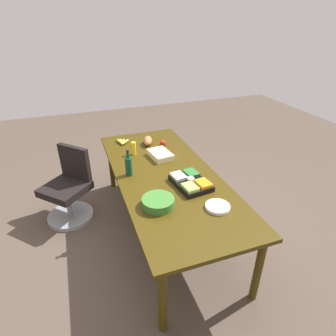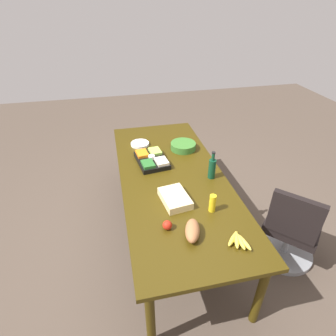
{
  "view_description": "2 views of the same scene",
  "coord_description": "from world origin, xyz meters",
  "px_view_note": "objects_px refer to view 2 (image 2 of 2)",
  "views": [
    {
      "loc": [
        -2.46,
        0.86,
        2.27
      ],
      "look_at": [
        0.05,
        -0.04,
        0.8
      ],
      "focal_mm": 29.82,
      "sensor_mm": 36.0,
      "label": 1
    },
    {
      "loc": [
        2.22,
        -0.54,
        2.34
      ],
      "look_at": [
        -0.1,
        -0.02,
        0.79
      ],
      "focal_mm": 29.28,
      "sensor_mm": 36.0,
      "label": 2
    }
  ],
  "objects_px": {
    "paper_plate_stack": "(140,144)",
    "mustard_bottle": "(212,203)",
    "salad_bowl": "(183,146)",
    "veggie_tray": "(152,160)",
    "office_chair": "(290,233)",
    "bread_loaf": "(192,231)",
    "banana_bunch": "(238,240)",
    "wine_bottle": "(212,168)",
    "apple_red": "(167,225)",
    "conference_table": "(172,181)",
    "sheet_cake": "(175,198)"
  },
  "relations": [
    {
      "from": "banana_bunch",
      "to": "veggie_tray",
      "type": "distance_m",
      "value": 1.34
    },
    {
      "from": "banana_bunch",
      "to": "wine_bottle",
      "type": "bearing_deg",
      "value": 173.46
    },
    {
      "from": "paper_plate_stack",
      "to": "mustard_bottle",
      "type": "bearing_deg",
      "value": 18.64
    },
    {
      "from": "office_chair",
      "to": "conference_table",
      "type": "bearing_deg",
      "value": -121.26
    },
    {
      "from": "conference_table",
      "to": "bread_loaf",
      "type": "distance_m",
      "value": 0.82
    },
    {
      "from": "wine_bottle",
      "to": "paper_plate_stack",
      "type": "relative_size",
      "value": 1.33
    },
    {
      "from": "conference_table",
      "to": "salad_bowl",
      "type": "height_order",
      "value": "salad_bowl"
    },
    {
      "from": "banana_bunch",
      "to": "mustard_bottle",
      "type": "distance_m",
      "value": 0.39
    },
    {
      "from": "mustard_bottle",
      "to": "veggie_tray",
      "type": "xyz_separation_m",
      "value": [
        -0.88,
        -0.37,
        -0.04
      ]
    },
    {
      "from": "office_chair",
      "to": "wine_bottle",
      "type": "xyz_separation_m",
      "value": [
        -0.52,
        -0.66,
        0.52
      ]
    },
    {
      "from": "salad_bowl",
      "to": "paper_plate_stack",
      "type": "xyz_separation_m",
      "value": [
        -0.21,
        -0.49,
        -0.02
      ]
    },
    {
      "from": "bread_loaf",
      "to": "veggie_tray",
      "type": "relative_size",
      "value": 0.53
    },
    {
      "from": "office_chair",
      "to": "bread_loaf",
      "type": "height_order",
      "value": "office_chair"
    },
    {
      "from": "office_chair",
      "to": "salad_bowl",
      "type": "xyz_separation_m",
      "value": [
        -1.15,
        -0.78,
        0.44
      ]
    },
    {
      "from": "apple_red",
      "to": "banana_bunch",
      "type": "height_order",
      "value": "apple_red"
    },
    {
      "from": "bread_loaf",
      "to": "wine_bottle",
      "type": "height_order",
      "value": "wine_bottle"
    },
    {
      "from": "wine_bottle",
      "to": "paper_plate_stack",
      "type": "height_order",
      "value": "wine_bottle"
    },
    {
      "from": "apple_red",
      "to": "paper_plate_stack",
      "type": "distance_m",
      "value": 1.44
    },
    {
      "from": "salad_bowl",
      "to": "veggie_tray",
      "type": "height_order",
      "value": "veggie_tray"
    },
    {
      "from": "office_chair",
      "to": "bread_loaf",
      "type": "bearing_deg",
      "value": -80.26
    },
    {
      "from": "salad_bowl",
      "to": "apple_red",
      "type": "relative_size",
      "value": 3.88
    },
    {
      "from": "salad_bowl",
      "to": "veggie_tray",
      "type": "distance_m",
      "value": 0.47
    },
    {
      "from": "conference_table",
      "to": "office_chair",
      "type": "height_order",
      "value": "office_chair"
    },
    {
      "from": "salad_bowl",
      "to": "paper_plate_stack",
      "type": "relative_size",
      "value": 1.34
    },
    {
      "from": "salad_bowl",
      "to": "banana_bunch",
      "type": "bearing_deg",
      "value": 0.97
    },
    {
      "from": "bread_loaf",
      "to": "banana_bunch",
      "type": "bearing_deg",
      "value": 65.2
    },
    {
      "from": "mustard_bottle",
      "to": "bread_loaf",
      "type": "height_order",
      "value": "mustard_bottle"
    },
    {
      "from": "conference_table",
      "to": "paper_plate_stack",
      "type": "distance_m",
      "value": 0.77
    },
    {
      "from": "banana_bunch",
      "to": "paper_plate_stack",
      "type": "relative_size",
      "value": 0.94
    },
    {
      "from": "wine_bottle",
      "to": "office_chair",
      "type": "bearing_deg",
      "value": 51.71
    },
    {
      "from": "office_chair",
      "to": "banana_bunch",
      "type": "height_order",
      "value": "office_chair"
    },
    {
      "from": "veggie_tray",
      "to": "bread_loaf",
      "type": "bearing_deg",
      "value": 6.37
    },
    {
      "from": "salad_bowl",
      "to": "veggie_tray",
      "type": "bearing_deg",
      "value": -62.07
    },
    {
      "from": "bread_loaf",
      "to": "sheet_cake",
      "type": "relative_size",
      "value": 0.75
    },
    {
      "from": "salad_bowl",
      "to": "sheet_cake",
      "type": "relative_size",
      "value": 0.92
    },
    {
      "from": "salad_bowl",
      "to": "conference_table",
      "type": "bearing_deg",
      "value": -25.88
    },
    {
      "from": "banana_bunch",
      "to": "conference_table",
      "type": "bearing_deg",
      "value": -163.8
    },
    {
      "from": "mustard_bottle",
      "to": "bread_loaf",
      "type": "distance_m",
      "value": 0.34
    },
    {
      "from": "banana_bunch",
      "to": "office_chair",
      "type": "bearing_deg",
      "value": 113.46
    },
    {
      "from": "office_chair",
      "to": "veggie_tray",
      "type": "height_order",
      "value": "office_chair"
    },
    {
      "from": "apple_red",
      "to": "paper_plate_stack",
      "type": "bearing_deg",
      "value": -178.94
    },
    {
      "from": "conference_table",
      "to": "veggie_tray",
      "type": "distance_m",
      "value": 0.36
    },
    {
      "from": "office_chair",
      "to": "mustard_bottle",
      "type": "height_order",
      "value": "mustard_bottle"
    },
    {
      "from": "bread_loaf",
      "to": "wine_bottle",
      "type": "distance_m",
      "value": 0.82
    },
    {
      "from": "office_chair",
      "to": "wine_bottle",
      "type": "relative_size",
      "value": 3.08
    },
    {
      "from": "wine_bottle",
      "to": "salad_bowl",
      "type": "bearing_deg",
      "value": -168.99
    },
    {
      "from": "apple_red",
      "to": "mustard_bottle",
      "type": "xyz_separation_m",
      "value": [
        -0.12,
        0.42,
        0.04
      ]
    },
    {
      "from": "banana_bunch",
      "to": "mustard_bottle",
      "type": "xyz_separation_m",
      "value": [
        -0.38,
        -0.07,
        0.06
      ]
    },
    {
      "from": "banana_bunch",
      "to": "sheet_cake",
      "type": "bearing_deg",
      "value": -148.36
    },
    {
      "from": "apple_red",
      "to": "wine_bottle",
      "type": "height_order",
      "value": "wine_bottle"
    }
  ]
}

